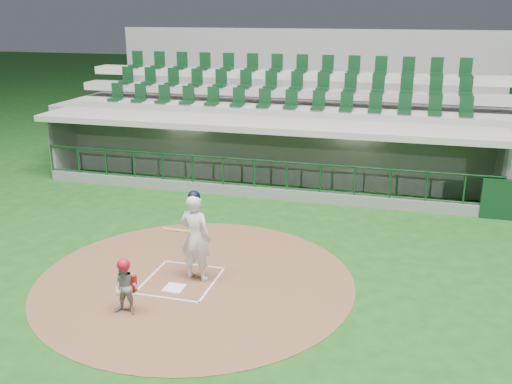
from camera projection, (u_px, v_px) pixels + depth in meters
The scene contains 8 objects.
ground at pixel (186, 275), 13.19m from camera, with size 120.00×120.00×0.00m, color #134413.
dirt_circle at pixel (195, 280), 12.93m from camera, with size 7.20×7.20×0.01m, color brown.
home_plate at pixel (174, 288), 12.54m from camera, with size 0.43×0.43×0.02m, color white.
batter_box_chalk at pixel (181, 280), 12.91m from camera, with size 1.55×1.80×0.01m.
dugout_structure at pixel (272, 155), 20.06m from camera, with size 16.40×3.70×3.00m.
seating_deck at pixel (287, 126), 22.76m from camera, with size 17.00×6.72×5.15m.
batter at pixel (195, 236), 12.69m from camera, with size 0.94×0.94×2.11m.
catcher at pixel (125, 286), 11.35m from camera, with size 0.55×0.43×1.21m.
Camera 1 is at (4.72, -11.11, 5.89)m, focal length 40.00 mm.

